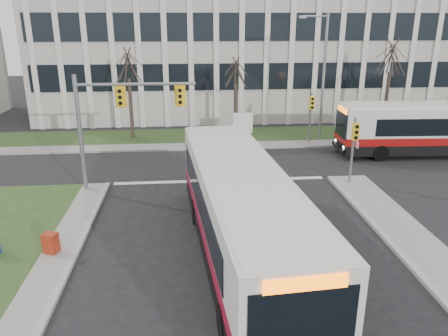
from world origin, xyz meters
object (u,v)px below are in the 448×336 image
(bus_cross, at_px, (434,130))
(streetlight, at_px, (322,72))
(directory_sign, at_px, (243,123))
(newspaper_box_red, at_px, (51,245))
(bus_main, at_px, (241,216))

(bus_cross, bearing_deg, streetlight, -118.66)
(directory_sign, xyz_separation_m, newspaper_box_red, (-9.70, -17.09, -0.70))
(bus_main, xyz_separation_m, newspaper_box_red, (-7.33, 0.88, -1.35))
(directory_sign, xyz_separation_m, bus_main, (-2.37, -17.97, 0.65))
(bus_main, distance_m, newspaper_box_red, 7.51)
(bus_cross, bearing_deg, bus_main, -47.06)
(streetlight, relative_size, bus_main, 0.67)
(directory_sign, xyz_separation_m, bus_cross, (12.33, -5.40, 0.54))
(bus_cross, bearing_deg, newspaper_box_red, -59.64)
(bus_main, relative_size, newspaper_box_red, 14.37)
(bus_main, xyz_separation_m, bus_cross, (14.70, 12.57, -0.11))
(newspaper_box_red, bearing_deg, streetlight, 67.72)
(bus_main, relative_size, bus_cross, 1.07)
(directory_sign, relative_size, bus_main, 0.15)
(bus_main, distance_m, bus_cross, 19.34)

